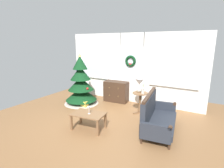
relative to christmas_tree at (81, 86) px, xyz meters
name	(u,v)px	position (x,y,z in m)	size (l,w,h in m)	color
ground_plane	(101,122)	(1.50, -0.96, -0.66)	(6.76, 6.76, 0.00)	brown
back_wall_with_door	(131,68)	(1.50, 1.12, 0.62)	(5.20, 0.19, 2.55)	white
christmas_tree	(81,86)	(0.00, 0.00, 0.00)	(1.25, 1.25, 1.84)	#4C331E
dresser_cabinet	(116,91)	(1.02, 0.83, -0.27)	(0.92, 0.48, 0.78)	#3D281C
settee_sofa	(156,116)	(2.98, -0.66, -0.29)	(0.90, 1.72, 0.96)	#3D281C
side_table	(140,99)	(2.21, 0.22, -0.19)	(0.50, 0.48, 0.66)	brown
table_lamp	(139,83)	(2.15, 0.26, 0.29)	(0.28, 0.28, 0.44)	silver
flower_vase	(143,90)	(2.31, 0.16, 0.12)	(0.11, 0.10, 0.35)	beige
coffee_table	(88,116)	(1.45, -1.48, -0.30)	(0.90, 0.62, 0.43)	brown
wine_glass	(89,108)	(1.48, -1.47, -0.09)	(0.08, 0.08, 0.20)	silver
gift_box	(85,104)	(0.35, -0.25, -0.56)	(0.21, 0.19, 0.21)	#D8C64C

